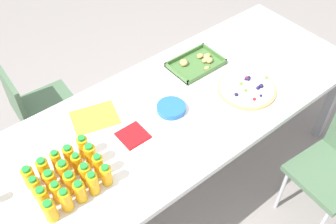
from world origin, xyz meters
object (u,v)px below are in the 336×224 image
at_px(juice_bottle_15, 29,177).
at_px(napkin_stack, 133,135).
at_px(juice_bottle_2, 80,192).
at_px(juice_bottle_1, 66,200).
at_px(juice_bottle_3, 93,183).
at_px(juice_bottle_13, 77,164).
at_px(juice_bottle_16, 44,170).
at_px(juice_bottle_4, 106,175).
at_px(party_table, 177,113).
at_px(juice_bottle_18, 69,156).
at_px(snack_tray, 197,63).
at_px(juice_bottle_9, 99,166).
at_px(juice_bottle_17, 57,162).
at_px(juice_bottle_0, 50,211).
at_px(paper_folder, 95,118).
at_px(juice_bottle_19, 83,147).
at_px(juice_bottle_6, 57,192).
at_px(juice_bottle_10, 36,188).
at_px(juice_bottle_12, 64,172).
at_px(juice_bottle_11, 51,181).
at_px(plate_stack, 171,108).
at_px(juice_bottle_7, 71,182).
at_px(chair_far_left, 36,106).
at_px(fruit_pizza, 247,89).
at_px(juice_bottle_8, 86,174).

xyz_separation_m(juice_bottle_15, napkin_stack, (0.57, -0.05, -0.06)).
bearing_deg(juice_bottle_2, juice_bottle_1, -177.99).
bearing_deg(juice_bottle_3, juice_bottle_13, 89.75).
bearing_deg(juice_bottle_16, juice_bottle_4, -43.43).
relative_size(party_table, juice_bottle_18, 18.69).
relative_size(juice_bottle_2, juice_bottle_18, 1.02).
bearing_deg(juice_bottle_13, snack_tray, 13.90).
bearing_deg(napkin_stack, juice_bottle_9, -160.03).
bearing_deg(napkin_stack, juice_bottle_17, 173.15).
height_order(juice_bottle_0, napkin_stack, juice_bottle_0).
xyz_separation_m(juice_bottle_4, paper_folder, (0.18, 0.42, -0.06)).
bearing_deg(juice_bottle_19, juice_bottle_1, -134.83).
relative_size(juice_bottle_19, paper_folder, 0.54).
bearing_deg(juice_bottle_3, juice_bottle_6, 156.09).
relative_size(party_table, juice_bottle_10, 17.38).
bearing_deg(juice_bottle_12, juice_bottle_11, 178.98).
xyz_separation_m(juice_bottle_15, paper_folder, (0.48, 0.20, -0.06)).
bearing_deg(juice_bottle_0, plate_stack, 12.65).
xyz_separation_m(juice_bottle_1, juice_bottle_15, (-0.08, 0.22, -0.00)).
height_order(juice_bottle_16, juice_bottle_19, juice_bottle_16).
relative_size(juice_bottle_15, snack_tray, 0.41).
xyz_separation_m(juice_bottle_7, juice_bottle_10, (-0.15, 0.08, 0.00)).
bearing_deg(juice_bottle_0, chair_far_left, 71.77).
distance_m(juice_bottle_0, paper_folder, 0.65).
relative_size(juice_bottle_4, juice_bottle_12, 0.88).
distance_m(juice_bottle_4, snack_tray, 1.05).
height_order(chair_far_left, juice_bottle_1, juice_bottle_1).
distance_m(juice_bottle_10, juice_bottle_13, 0.23).
distance_m(juice_bottle_1, fruit_pizza, 1.27).
distance_m(juice_bottle_1, juice_bottle_8, 0.16).
xyz_separation_m(party_table, plate_stack, (-0.05, 0.00, 0.07)).
relative_size(juice_bottle_11, plate_stack, 0.78).
distance_m(chair_far_left, juice_bottle_10, 0.95).
bearing_deg(juice_bottle_11, plate_stack, 3.53).
distance_m(juice_bottle_12, napkin_stack, 0.43).
distance_m(juice_bottle_19, plate_stack, 0.57).
bearing_deg(juice_bottle_3, juice_bottle_8, 89.57).
xyz_separation_m(chair_far_left, napkin_stack, (0.25, -0.82, 0.26)).
xyz_separation_m(juice_bottle_7, plate_stack, (0.72, 0.12, -0.05)).
bearing_deg(chair_far_left, plate_stack, 37.72).
distance_m(chair_far_left, juice_bottle_6, 1.01).
height_order(juice_bottle_7, juice_bottle_17, juice_bottle_17).
distance_m(juice_bottle_12, juice_bottle_13, 0.08).
bearing_deg(juice_bottle_18, juice_bottle_10, -161.55).
distance_m(juice_bottle_8, paper_folder, 0.44).
bearing_deg(juice_bottle_3, juice_bottle_4, 3.85).
relative_size(juice_bottle_4, fruit_pizza, 0.36).
relative_size(juice_bottle_16, napkin_stack, 1.01).
xyz_separation_m(juice_bottle_18, napkin_stack, (0.36, -0.05, -0.06)).
height_order(juice_bottle_9, juice_bottle_17, juice_bottle_17).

